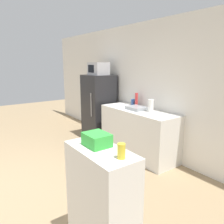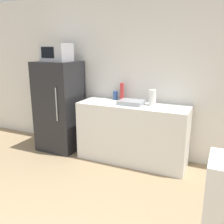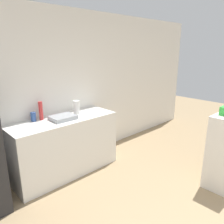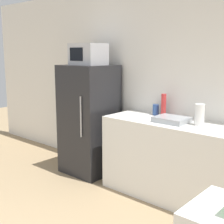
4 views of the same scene
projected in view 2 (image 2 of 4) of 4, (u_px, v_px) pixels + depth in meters
wall_back at (131, 76)px, 4.07m from camera, size 8.00×0.06×2.60m
refrigerator at (60, 106)px, 4.33m from camera, size 0.68×0.65×1.53m
microwave at (57, 52)px, 4.09m from camera, size 0.45×0.36×0.29m
counter at (133, 133)px, 3.92m from camera, size 1.69×0.61×0.92m
sink_basin at (131, 102)px, 3.77m from camera, size 0.37×0.30×0.06m
bottle_tall at (122, 92)px, 4.03m from camera, size 0.06×0.06×0.28m
bottle_short at (115, 95)px, 4.11m from camera, size 0.08×0.08×0.14m
paper_towel_roll at (152, 98)px, 3.69m from camera, size 0.10×0.10×0.23m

